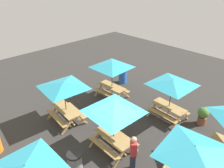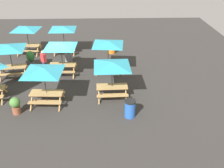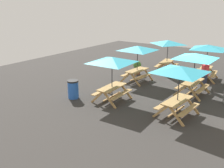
# 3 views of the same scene
# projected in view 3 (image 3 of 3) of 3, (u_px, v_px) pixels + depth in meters

# --- Properties ---
(ground_plane) EXTENTS (29.53, 29.53, 0.00)m
(ground_plane) POSITION_uv_depth(u_px,v_px,m) (194.00, 94.00, 13.86)
(ground_plane) COLOR #33302D
(ground_plane) RESTS_ON ground
(picnic_table_0) EXTENTS (2.24, 2.24, 2.34)m
(picnic_table_0) POSITION_uv_depth(u_px,v_px,m) (168.00, 44.00, 17.89)
(picnic_table_0) COLOR tan
(picnic_table_0) RESTS_ON ground
(picnic_table_2) EXTENTS (2.83, 2.83, 2.34)m
(picnic_table_2) POSITION_uv_depth(u_px,v_px,m) (112.00, 63.00, 12.34)
(picnic_table_2) COLOR tan
(picnic_table_2) RESTS_ON ground
(picnic_table_3) EXTENTS (2.82, 2.82, 2.34)m
(picnic_table_3) POSITION_uv_depth(u_px,v_px,m) (180.00, 73.00, 10.60)
(picnic_table_3) COLOR tan
(picnic_table_3) RESTS_ON ground
(picnic_table_4) EXTENTS (2.81, 2.81, 2.34)m
(picnic_table_4) POSITION_uv_depth(u_px,v_px,m) (208.00, 50.00, 15.92)
(picnic_table_4) COLOR tan
(picnic_table_4) RESTS_ON ground
(picnic_table_5) EXTENTS (2.83, 2.83, 2.34)m
(picnic_table_5) POSITION_uv_depth(u_px,v_px,m) (195.00, 59.00, 13.21)
(picnic_table_5) COLOR tan
(picnic_table_5) RESTS_ON ground
(picnic_table_7) EXTENTS (2.82, 2.82, 2.34)m
(picnic_table_7) POSITION_uv_depth(u_px,v_px,m) (138.00, 51.00, 15.51)
(picnic_table_7) COLOR tan
(picnic_table_7) RESTS_ON ground
(trash_bin_blue) EXTENTS (0.59, 0.59, 0.98)m
(trash_bin_blue) POSITION_uv_depth(u_px,v_px,m) (73.00, 89.00, 13.15)
(trash_bin_blue) COLOR blue
(trash_bin_blue) RESTS_ON ground
(potted_plant_1) EXTENTS (0.56, 0.56, 0.96)m
(potted_plant_1) POSITION_uv_depth(u_px,v_px,m) (137.00, 67.00, 17.58)
(potted_plant_1) COLOR #935138
(potted_plant_1) RESTS_ON ground
(person_standing) EXTENTS (0.41, 0.40, 1.67)m
(person_standing) POSITION_uv_depth(u_px,v_px,m) (205.00, 74.00, 14.44)
(person_standing) COLOR #2D334C
(person_standing) RESTS_ON ground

